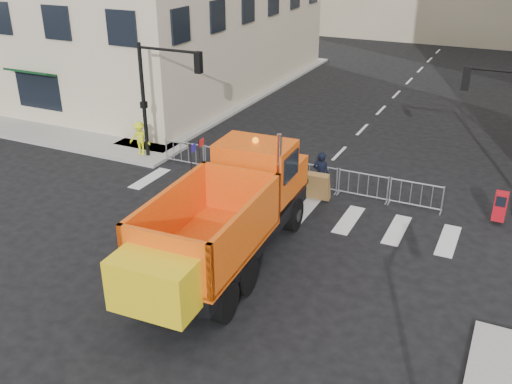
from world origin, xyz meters
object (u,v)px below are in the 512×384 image
at_px(cop_a, 321,174).
at_px(cop_c, 301,179).
at_px(worker, 140,138).
at_px(newspaper_box, 500,206).
at_px(plow_truck, 226,214).
at_px(cop_b, 279,188).

bearing_deg(cop_a, cop_c, 37.91).
bearing_deg(worker, newspaper_box, -10.41).
relative_size(cop_a, newspaper_box, 1.74).
distance_m(plow_truck, cop_c, 5.84).
bearing_deg(cop_c, newspaper_box, 126.95).
relative_size(plow_truck, cop_c, 6.44).
relative_size(cop_c, newspaper_box, 1.52).
xyz_separation_m(cop_a, cop_c, (-0.66, -0.49, -0.12)).
relative_size(cop_a, worker, 1.20).
distance_m(plow_truck, cop_a, 6.36).
height_order(worker, newspaper_box, worker).
xyz_separation_m(cop_b, worker, (-8.10, 2.18, 0.11)).
bearing_deg(cop_b, cop_c, -121.81).
distance_m(cop_b, cop_c, 1.30).
relative_size(cop_a, cop_b, 1.14).
bearing_deg(newspaper_box, worker, -179.74).
distance_m(cop_b, newspaper_box, 8.12).
bearing_deg(newspaper_box, cop_c, -171.82).
height_order(cop_a, cop_c, cop_a).
bearing_deg(cop_b, worker, -28.93).
height_order(cop_a, newspaper_box, cop_a).
xyz_separation_m(worker, newspaper_box, (15.88, 0.16, -0.25)).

